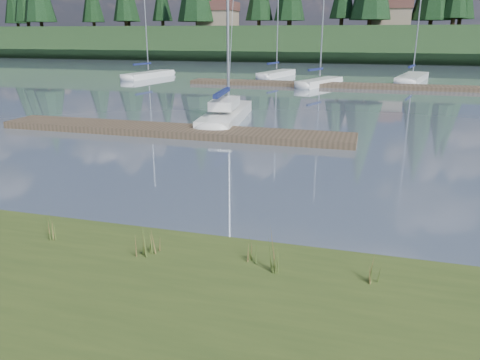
% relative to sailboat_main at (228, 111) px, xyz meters
% --- Properties ---
extents(ground, '(200.00, 200.00, 0.00)m').
position_rel_sailboat_main_xyz_m(ground, '(2.63, 16.85, -0.42)').
color(ground, slate).
rests_on(ground, ground).
extents(ridge, '(200.00, 20.00, 5.00)m').
position_rel_sailboat_main_xyz_m(ridge, '(2.63, 59.85, 2.08)').
color(ridge, '#1E361A').
rests_on(ridge, ground).
extents(sailboat_main, '(2.49, 8.12, 11.58)m').
position_rel_sailboat_main_xyz_m(sailboat_main, '(0.00, 0.00, 0.00)').
color(sailboat_main, white).
rests_on(sailboat_main, ground).
extents(dock_near, '(16.00, 2.00, 0.30)m').
position_rel_sailboat_main_xyz_m(dock_near, '(-1.37, -4.15, -0.27)').
color(dock_near, '#4C3D2C').
rests_on(dock_near, ground).
extents(dock_far, '(26.00, 2.20, 0.30)m').
position_rel_sailboat_main_xyz_m(dock_far, '(4.63, 16.85, -0.27)').
color(dock_far, '#4C3D2C').
rests_on(dock_far, ground).
extents(sailboat_bg_0, '(2.67, 8.02, 11.44)m').
position_rel_sailboat_main_xyz_m(sailboat_bg_0, '(-14.35, 20.73, -0.10)').
color(sailboat_bg_0, white).
rests_on(sailboat_bg_0, ground).
extents(sailboat_bg_1, '(3.01, 7.59, 11.17)m').
position_rel_sailboat_main_xyz_m(sailboat_bg_1, '(-2.38, 25.24, -0.09)').
color(sailboat_bg_1, white).
rests_on(sailboat_bg_1, ground).
extents(sailboat_bg_2, '(3.67, 6.91, 10.45)m').
position_rel_sailboat_main_xyz_m(sailboat_bg_2, '(2.87, 17.86, -0.09)').
color(sailboat_bg_2, white).
rests_on(sailboat_bg_2, ground).
extents(sailboat_bg_3, '(3.72, 9.63, 13.72)m').
position_rel_sailboat_main_xyz_m(sailboat_bg_3, '(10.60, 24.60, -0.10)').
color(sailboat_bg_3, white).
rests_on(sailboat_bg_3, ground).
extents(weed_0, '(0.17, 0.14, 0.64)m').
position_rel_sailboat_main_xyz_m(weed_0, '(3.25, -15.89, 0.20)').
color(weed_0, '#475B23').
rests_on(weed_0, bank).
extents(weed_1, '(0.17, 0.14, 0.52)m').
position_rel_sailboat_main_xyz_m(weed_1, '(3.42, -15.69, 0.15)').
color(weed_1, '#475B23').
rests_on(weed_1, bank).
extents(weed_2, '(0.17, 0.14, 0.77)m').
position_rel_sailboat_main_xyz_m(weed_2, '(5.71, -15.82, 0.25)').
color(weed_2, '#475B23').
rests_on(weed_2, bank).
extents(weed_3, '(0.17, 0.14, 0.65)m').
position_rel_sailboat_main_xyz_m(weed_3, '(1.25, -15.71, 0.20)').
color(weed_3, '#475B23').
rests_on(weed_3, bank).
extents(weed_4, '(0.17, 0.14, 0.43)m').
position_rel_sailboat_main_xyz_m(weed_4, '(5.24, -15.55, 0.11)').
color(weed_4, '#475B23').
rests_on(weed_4, bank).
extents(weed_5, '(0.17, 0.14, 0.55)m').
position_rel_sailboat_main_xyz_m(weed_5, '(7.35, -15.73, 0.16)').
color(weed_5, '#475B23').
rests_on(weed_5, bank).
extents(mud_lip, '(60.00, 0.50, 0.14)m').
position_rel_sailboat_main_xyz_m(mud_lip, '(2.63, -14.75, -0.35)').
color(mud_lip, '#33281C').
rests_on(mud_lip, ground).
extents(house_0, '(6.30, 5.30, 4.65)m').
position_rel_sailboat_main_xyz_m(house_0, '(-19.37, 56.85, 6.89)').
color(house_0, gray).
rests_on(house_0, ridge).
extents(house_1, '(6.30, 5.30, 4.65)m').
position_rel_sailboat_main_xyz_m(house_1, '(8.63, 57.85, 6.89)').
color(house_1, gray).
rests_on(house_1, ridge).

